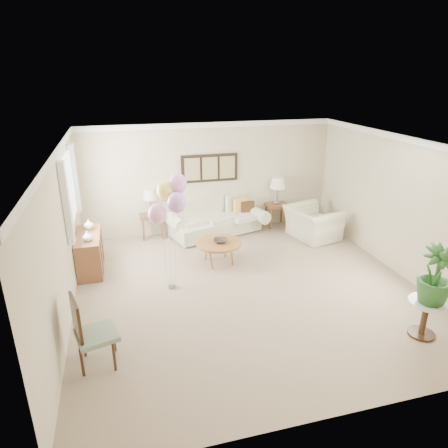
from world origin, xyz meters
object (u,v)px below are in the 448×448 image
(coffee_table, at_px, (219,244))
(armchair, at_px, (312,223))
(accent_chair, at_px, (90,331))
(balloon_cluster, at_px, (169,198))
(sofa, at_px, (215,220))

(coffee_table, xyz_separation_m, armchair, (2.43, 0.72, -0.06))
(accent_chair, height_order, balloon_cluster, balloon_cluster)
(coffee_table, height_order, armchair, armchair)
(accent_chair, distance_m, balloon_cluster, 2.49)
(coffee_table, xyz_separation_m, accent_chair, (-2.36, -2.50, 0.10))
(armchair, bearing_deg, balloon_cluster, 100.29)
(coffee_table, relative_size, accent_chair, 0.90)
(coffee_table, distance_m, balloon_cluster, 1.78)
(coffee_table, relative_size, balloon_cluster, 0.44)
(armchair, relative_size, balloon_cluster, 0.55)
(armchair, height_order, balloon_cluster, balloon_cluster)
(sofa, height_order, balloon_cluster, balloon_cluster)
(armchair, distance_m, accent_chair, 5.78)
(sofa, bearing_deg, armchair, -22.23)
(armchair, height_order, accent_chair, accent_chair)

